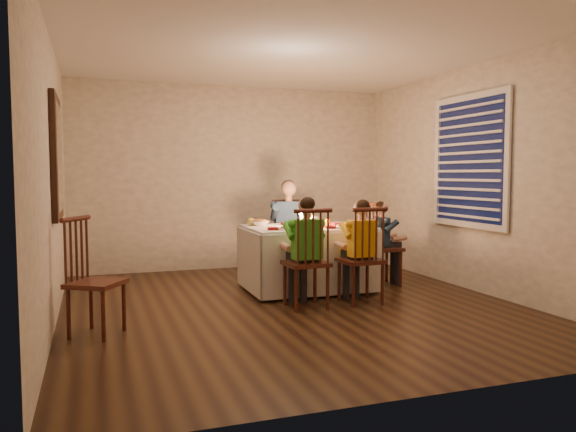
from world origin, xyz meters
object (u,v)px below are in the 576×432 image
object	(u,v)px
child_yellow	(360,303)
child_teal	(382,285)
chair_adult	(289,277)
chair_end	(382,285)
chair_near_right	(360,303)
child_green	(306,307)
dining_table	(308,245)
chair_extra	(98,335)
chair_near_left	(306,307)
serving_bowl	(259,223)
adult	(289,277)

from	to	relation	value
child_yellow	child_teal	world-z (taller)	child_yellow
chair_adult	chair_end	size ratio (longest dim) A/B	1.00
chair_near_right	child_teal	bearing A→B (deg)	-133.20
child_green	child_yellow	size ratio (longest dim) A/B	1.03
dining_table	chair_extra	world-z (taller)	dining_table
chair_near_left	dining_table	bearing A→B (deg)	-113.91
dining_table	child_teal	bearing A→B (deg)	-1.44
serving_bowl	chair_extra	bearing A→B (deg)	-141.96
serving_bowl	chair_end	bearing A→B (deg)	-12.22
chair_adult	adult	distance (m)	0.00
chair_near_right	serving_bowl	world-z (taller)	serving_bowl
chair_extra	child_green	distance (m)	2.04
chair_near_right	child_teal	size ratio (longest dim) A/B	0.99
child_yellow	chair_near_left	bearing A→B (deg)	-3.19
chair_near_right	child_green	distance (m)	0.61
chair_near_left	chair_near_right	world-z (taller)	same
chair_adult	child_green	bearing A→B (deg)	-93.13
adult	chair_end	bearing A→B (deg)	-32.66
chair_near_right	chair_extra	distance (m)	2.64
chair_extra	dining_table	bearing A→B (deg)	-32.31
serving_bowl	child_green	bearing A→B (deg)	-80.86
child_teal	chair_near_right	bearing A→B (deg)	138.61
dining_table	child_teal	xyz separation A→B (m)	(0.96, -0.03, -0.53)
adult	child_teal	xyz separation A→B (m)	(0.91, -0.84, 0.00)
child_teal	chair_end	bearing A→B (deg)	-0.00
chair_near_right	adult	distance (m)	1.64
chair_end	chair_extra	world-z (taller)	chair_end
dining_table	chair_end	size ratio (longest dim) A/B	1.42
chair_near_right	child_teal	distance (m)	1.04
chair_near_right	child_teal	xyz separation A→B (m)	(0.68, 0.78, 0.00)
chair_near_right	chair_extra	world-z (taller)	chair_near_right
chair_extra	child_yellow	xyz separation A→B (m)	(2.62, 0.34, 0.00)
dining_table	chair_end	xyz separation A→B (m)	(0.96, -0.03, -0.53)
chair_extra	child_teal	bearing A→B (deg)	-39.80
chair_adult	child_teal	bearing A→B (deg)	-32.66
chair_near_left	child_teal	size ratio (longest dim) A/B	0.99
chair_end	child_teal	distance (m)	0.00
chair_adult	chair_end	distance (m)	1.24
adult	child_teal	distance (m)	1.24
serving_bowl	chair_near_right	bearing A→B (deg)	-54.58
child_teal	chair_adult	bearing A→B (deg)	46.88
child_yellow	child_teal	bearing A→B (deg)	-133.20
chair_near_left	child_yellow	size ratio (longest dim) A/B	0.93
chair_extra	child_teal	xyz separation A→B (m)	(3.30, 1.12, 0.00)
child_yellow	chair_extra	bearing A→B (deg)	5.23
child_yellow	chair_end	bearing A→B (deg)	-133.20
dining_table	child_teal	size ratio (longest dim) A/B	1.41
chair_extra	child_yellow	size ratio (longest dim) A/B	0.92
adult	chair_extra	bearing A→B (deg)	-130.46
dining_table	child_yellow	distance (m)	1.01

